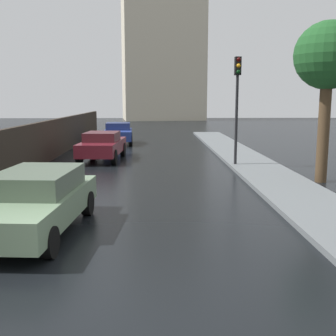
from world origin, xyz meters
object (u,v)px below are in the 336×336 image
car_blue_near_kerb (118,133)px  car_maroon_mid_road (102,145)px  street_tree_near (328,59)px  car_green_far_ahead (35,200)px  traffic_light (237,91)px

car_blue_near_kerb → car_maroon_mid_road: 7.27m
car_blue_near_kerb → street_tree_near: (8.37, -12.96, 3.56)m
car_maroon_mid_road → car_green_far_ahead: size_ratio=0.99×
car_green_far_ahead → traffic_light: size_ratio=1.01×
street_tree_near → car_maroon_mid_road: bearing=146.1°
car_maroon_mid_road → car_blue_near_kerb: bearing=-87.4°
car_green_far_ahead → car_maroon_mid_road: bearing=-85.9°
car_maroon_mid_road → street_tree_near: bearing=149.6°
traffic_light → street_tree_near: size_ratio=0.81×
car_green_far_ahead → traffic_light: bearing=-120.7°
car_blue_near_kerb → car_maroon_mid_road: (-0.10, -7.27, -0.00)m
street_tree_near → car_blue_near_kerb: bearing=122.9°
car_blue_near_kerb → traffic_light: size_ratio=0.88×
car_blue_near_kerb → street_tree_near: bearing=119.8°
car_blue_near_kerb → car_green_far_ahead: (-0.16, -18.34, -0.00)m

